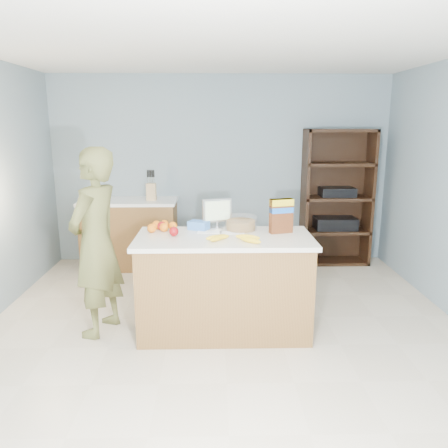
{
  "coord_description": "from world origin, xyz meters",
  "views": [
    {
      "loc": [
        -0.08,
        -3.42,
        1.88
      ],
      "look_at": [
        0.0,
        0.35,
        1.0
      ],
      "focal_mm": 35.0,
      "sensor_mm": 36.0,
      "label": 1
    }
  ],
  "objects_px": {
    "tv": "(217,212)",
    "cereal_box": "(281,213)",
    "shelving_unit": "(335,200)",
    "counter_peninsula": "(224,288)",
    "person": "(96,243)"
  },
  "relations": [
    {
      "from": "tv",
      "to": "cereal_box",
      "type": "height_order",
      "value": "cereal_box"
    },
    {
      "from": "shelving_unit",
      "to": "tv",
      "type": "height_order",
      "value": "shelving_unit"
    },
    {
      "from": "counter_peninsula",
      "to": "shelving_unit",
      "type": "xyz_separation_m",
      "value": [
        1.55,
        2.05,
        0.45
      ]
    },
    {
      "from": "tv",
      "to": "person",
      "type": "bearing_deg",
      "value": -164.27
    },
    {
      "from": "person",
      "to": "tv",
      "type": "bearing_deg",
      "value": 124.52
    },
    {
      "from": "shelving_unit",
      "to": "tv",
      "type": "relative_size",
      "value": 6.38
    },
    {
      "from": "counter_peninsula",
      "to": "tv",
      "type": "relative_size",
      "value": 5.53
    },
    {
      "from": "tv",
      "to": "cereal_box",
      "type": "distance_m",
      "value": 0.61
    },
    {
      "from": "counter_peninsula",
      "to": "cereal_box",
      "type": "bearing_deg",
      "value": 12.47
    },
    {
      "from": "person",
      "to": "counter_peninsula",
      "type": "bearing_deg",
      "value": 108.09
    },
    {
      "from": "counter_peninsula",
      "to": "tv",
      "type": "height_order",
      "value": "tv"
    },
    {
      "from": "counter_peninsula",
      "to": "shelving_unit",
      "type": "relative_size",
      "value": 0.87
    },
    {
      "from": "counter_peninsula",
      "to": "person",
      "type": "height_order",
      "value": "person"
    },
    {
      "from": "person",
      "to": "tv",
      "type": "height_order",
      "value": "person"
    },
    {
      "from": "counter_peninsula",
      "to": "tv",
      "type": "distance_m",
      "value": 0.72
    }
  ]
}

